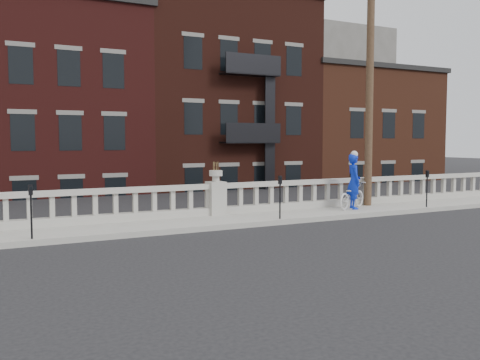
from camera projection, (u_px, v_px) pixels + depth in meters
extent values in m
plane|color=black|center=(279.00, 238.00, 14.24)|extent=(120.00, 120.00, 0.00)
cube|color=#9A978F|center=(229.00, 221.00, 16.88)|extent=(32.00, 2.20, 0.15)
cube|color=#9A978F|center=(216.00, 211.00, 17.70)|extent=(28.00, 0.34, 0.25)
cube|color=#9A978F|center=(216.00, 186.00, 17.64)|extent=(28.00, 0.34, 0.16)
cube|color=#9A978F|center=(216.00, 198.00, 17.67)|extent=(0.55, 0.55, 1.10)
cylinder|color=#9A978F|center=(216.00, 179.00, 17.62)|extent=(0.24, 0.24, 0.20)
cylinder|color=#9A978F|center=(216.00, 173.00, 17.61)|extent=(0.44, 0.44, 0.18)
cube|color=#605E59|center=(212.00, 288.00, 18.21)|extent=(36.00, 0.50, 5.15)
cube|color=black|center=(83.00, 252.00, 37.53)|extent=(80.00, 44.00, 0.50)
cube|color=#595651|center=(121.00, 283.00, 20.99)|extent=(16.00, 7.00, 4.00)
cube|color=#595651|center=(292.00, 126.00, 53.24)|extent=(14.00, 14.00, 18.00)
cube|color=#421412|center=(29.00, 151.00, 29.84)|extent=(10.00, 14.00, 14.00)
cube|color=black|center=(25.00, 21.00, 29.31)|extent=(10.30, 14.30, 0.30)
cube|color=#36150E|center=(194.00, 138.00, 34.43)|extent=(10.00, 14.00, 15.50)
cube|color=black|center=(194.00, 13.00, 33.84)|extent=(10.30, 14.30, 0.30)
cube|color=#552919|center=(320.00, 162.00, 39.20)|extent=(10.00, 14.00, 12.00)
cube|color=black|center=(321.00, 78.00, 38.75)|extent=(10.30, 14.30, 0.30)
cylinder|color=#422D1E|center=(370.00, 72.00, 19.91)|extent=(0.28, 0.28, 10.00)
cylinder|color=black|center=(31.00, 217.00, 13.33)|extent=(0.05, 0.05, 1.10)
cube|color=black|center=(31.00, 190.00, 13.28)|extent=(0.10, 0.08, 0.26)
cube|color=black|center=(31.00, 188.00, 13.23)|extent=(0.06, 0.01, 0.08)
cylinder|color=black|center=(280.00, 201.00, 16.72)|extent=(0.05, 0.05, 1.10)
cube|color=black|center=(280.00, 180.00, 16.67)|extent=(0.10, 0.08, 0.26)
cube|color=black|center=(281.00, 179.00, 16.63)|extent=(0.06, 0.01, 0.08)
cylinder|color=black|center=(427.00, 192.00, 19.68)|extent=(0.05, 0.05, 1.10)
cube|color=black|center=(427.00, 174.00, 19.63)|extent=(0.10, 0.08, 0.26)
cube|color=black|center=(428.00, 173.00, 19.59)|extent=(0.06, 0.01, 0.08)
imported|color=silver|center=(352.00, 195.00, 19.30)|extent=(1.91, 1.33, 0.95)
imported|color=#0C27BE|center=(354.00, 181.00, 19.16)|extent=(0.70, 0.84, 1.98)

